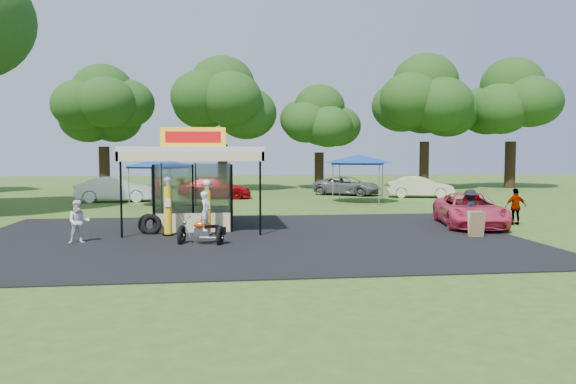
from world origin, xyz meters
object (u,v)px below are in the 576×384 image
at_px(bg_car_e, 420,187).
at_px(spectator_east_a, 470,210).
at_px(a_frame_sign, 476,224).
at_px(bg_car_d, 347,186).
at_px(motorcycle, 204,223).
at_px(spectator_east_b, 516,207).
at_px(pink_sedan, 470,210).
at_px(spectator_west, 79,222).
at_px(gas_pump_left, 168,207).
at_px(kiosk_car, 197,211).
at_px(bg_car_b, 215,188).
at_px(tent_east, 359,159).
at_px(gas_station_kiosk, 194,186).
at_px(gas_pump_right, 207,209).
at_px(bg_car_a, 115,189).
at_px(tent_west, 160,163).

bearing_deg(bg_car_e, spectator_east_a, -179.89).
distance_m(a_frame_sign, bg_car_d, 21.24).
relative_size(motorcycle, spectator_east_b, 1.19).
bearing_deg(pink_sedan, motorcycle, -151.01).
bearing_deg(spectator_west, gas_pump_left, 11.04).
height_order(motorcycle, a_frame_sign, motorcycle).
relative_size(motorcycle, spectator_east_a, 1.15).
height_order(kiosk_car, bg_car_b, bg_car_b).
bearing_deg(a_frame_sign, bg_car_d, 96.97).
bearing_deg(pink_sedan, gas_pump_left, -162.31).
xyz_separation_m(motorcycle, tent_east, (9.34, 15.36, 2.00)).
xyz_separation_m(bg_car_e, tent_east, (-5.35, -3.39, 2.00)).
xyz_separation_m(kiosk_car, pink_sedan, (11.61, -3.20, 0.24)).
height_order(gas_pump_left, tent_east, tent_east).
bearing_deg(tent_east, gas_station_kiosk, -131.75).
bearing_deg(bg_car_e, gas_pump_right, 152.59).
xyz_separation_m(a_frame_sign, spectator_west, (-14.28, 0.45, 0.26)).
xyz_separation_m(bg_car_a, bg_car_b, (6.35, 1.79, -0.07)).
bearing_deg(bg_car_d, bg_car_a, 138.23).
relative_size(spectator_east_b, bg_car_a, 0.33).
distance_m(gas_pump_right, bg_car_e, 22.17).
bearing_deg(tent_west, bg_car_e, 13.23).
bearing_deg(motorcycle, bg_car_e, 64.38).
bearing_deg(tent_west, spectator_east_b, -33.88).
height_order(gas_pump_right, bg_car_b, gas_pump_right).
bearing_deg(pink_sedan, tent_east, 110.70).
relative_size(pink_sedan, tent_west, 1.28).
xyz_separation_m(kiosk_car, spectator_west, (-3.83, -5.75, 0.28)).
distance_m(a_frame_sign, spectator_east_b, 4.79).
height_order(bg_car_a, bg_car_e, bg_car_a).
bearing_deg(bg_car_d, spectator_east_b, -134.36).
bearing_deg(kiosk_car, spectator_east_b, -101.69).
relative_size(gas_station_kiosk, spectator_east_a, 3.26).
height_order(gas_station_kiosk, kiosk_car, gas_station_kiosk).
relative_size(spectator_east_b, tent_east, 0.37).
bearing_deg(tent_east, bg_car_e, 32.35).
distance_m(gas_station_kiosk, spectator_east_a, 11.40).
xyz_separation_m(gas_station_kiosk, bg_car_a, (-5.57, 13.51, -0.98)).
bearing_deg(kiosk_car, spectator_east_a, -110.02).
height_order(bg_car_a, bg_car_b, bg_car_a).
distance_m(gas_station_kiosk, gas_pump_left, 2.46).
height_order(gas_pump_right, spectator_east_b, gas_pump_right).
relative_size(pink_sedan, spectator_west, 3.39).
bearing_deg(motorcycle, a_frame_sign, 14.51).
height_order(spectator_east_b, bg_car_d, spectator_east_b).
height_order(kiosk_car, bg_car_d, bg_car_d).
distance_m(bg_car_b, bg_car_e, 14.42).
height_order(gas_pump_left, bg_car_e, gas_pump_left).
bearing_deg(gas_station_kiosk, bg_car_e, 43.49).
height_order(gas_station_kiosk, spectator_east_b, gas_station_kiosk).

